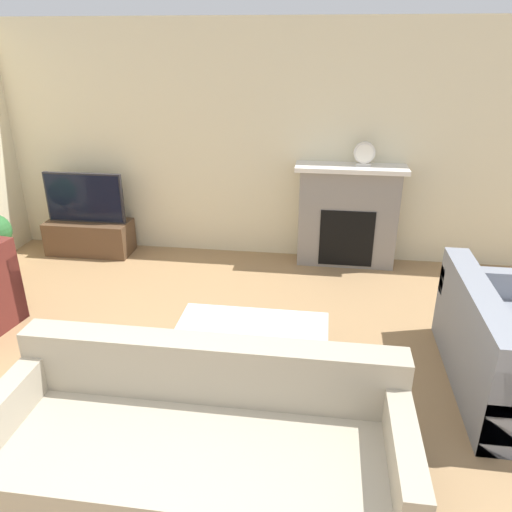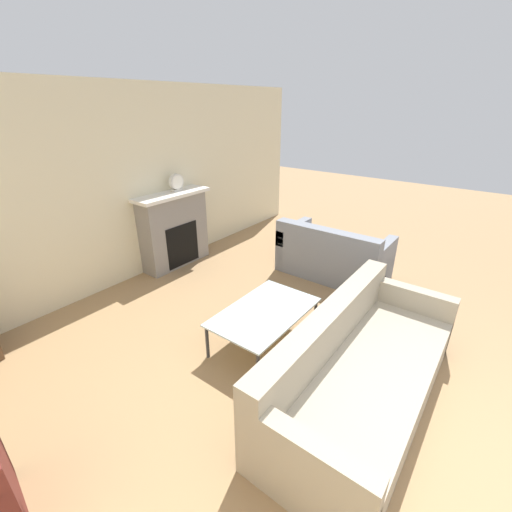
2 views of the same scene
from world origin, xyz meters
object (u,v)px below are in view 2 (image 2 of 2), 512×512
at_px(couch_loveseat, 332,257).
at_px(coffee_table, 265,313).
at_px(couch_sectional, 359,373).
at_px(mantel_clock, 176,182).

bearing_deg(couch_loveseat, coffee_table, 94.08).
relative_size(couch_sectional, couch_loveseat, 1.50).
bearing_deg(couch_sectional, coffee_table, 83.36).
relative_size(coffee_table, mantel_clock, 4.49).
xyz_separation_m(couch_loveseat, coffee_table, (-1.95, -0.14, 0.09)).
bearing_deg(couch_sectional, couch_loveseat, 31.07).
relative_size(couch_sectional, mantel_clock, 8.93).
distance_m(couch_sectional, mantel_clock, 3.74).
bearing_deg(couch_sectional, mantel_clock, 73.12).
distance_m(couch_loveseat, mantel_clock, 2.63).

